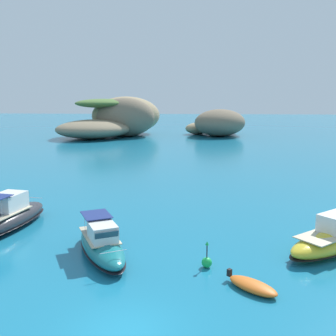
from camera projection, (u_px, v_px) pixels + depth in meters
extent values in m
plane|color=#197093|center=(125.00, 332.00, 14.86)|extent=(400.00, 400.00, 0.00)
ellipsoid|color=#9E8966|center=(126.00, 115.00, 94.72)|extent=(22.21, 21.50, 9.25)
ellipsoid|color=#756651|center=(125.00, 117.00, 89.02)|extent=(15.20, 11.87, 8.92)
ellipsoid|color=#9E8966|center=(131.00, 118.00, 94.34)|extent=(16.07, 16.82, 8.20)
ellipsoid|color=#84755B|center=(94.00, 129.00, 85.67)|extent=(22.49, 23.28, 4.14)
ellipsoid|color=#517538|center=(104.00, 103.00, 89.96)|extent=(13.34, 12.13, 2.12)
ellipsoid|color=#9E8966|center=(199.00, 128.00, 95.14)|extent=(9.13, 9.32, 2.92)
ellipsoid|color=#756651|center=(220.00, 123.00, 89.96)|extent=(16.67, 17.47, 6.31)
ellipsoid|color=#9E8966|center=(220.00, 126.00, 94.75)|extent=(12.74, 14.27, 4.06)
ellipsoid|color=#19727A|center=(102.00, 246.00, 22.00)|extent=(4.87, 6.84, 1.13)
ellipsoid|color=black|center=(102.00, 250.00, 22.04)|extent=(4.96, 6.97, 0.14)
cube|color=#C6B793|center=(99.00, 235.00, 22.36)|extent=(3.21, 4.04, 0.06)
cube|color=silver|center=(103.00, 232.00, 21.52)|extent=(2.11, 2.30, 0.93)
cube|color=#2D4756|center=(107.00, 236.00, 20.64)|extent=(1.26, 0.80, 0.50)
cylinder|color=silver|center=(113.00, 252.00, 19.53)|extent=(1.26, 0.68, 0.04)
cube|color=navy|center=(96.00, 215.00, 22.77)|extent=(2.31, 2.50, 0.04)
cylinder|color=silver|center=(108.00, 222.00, 23.14)|extent=(0.03, 0.03, 1.07)
cylinder|color=silver|center=(85.00, 225.00, 22.60)|extent=(0.03, 0.03, 1.07)
ellipsoid|color=yellow|center=(332.00, 241.00, 22.60)|extent=(7.03, 6.35, 1.24)
ellipsoid|color=black|center=(332.00, 246.00, 22.65)|extent=(7.17, 6.48, 0.15)
cube|color=#C6B793|center=(328.00, 235.00, 22.19)|extent=(4.29, 4.00, 0.06)
ellipsoid|color=#2D2D33|center=(6.00, 220.00, 26.34)|extent=(3.83, 8.44, 1.38)
ellipsoid|color=black|center=(6.00, 224.00, 26.40)|extent=(3.91, 8.61, 0.17)
cube|color=silver|center=(8.00, 202.00, 26.51)|extent=(2.08, 2.54, 1.14)
cube|color=#2D4756|center=(19.00, 196.00, 27.60)|extent=(1.61, 0.54, 0.61)
cylinder|color=silver|center=(32.00, 197.00, 29.22)|extent=(1.69, 0.33, 0.04)
cylinder|color=silver|center=(1.00, 209.00, 24.55)|extent=(0.03, 0.03, 1.30)
ellipsoid|color=orange|center=(253.00, 286.00, 18.06)|extent=(2.65, 2.57, 0.44)
cube|color=#9E998E|center=(253.00, 285.00, 18.05)|extent=(1.75, 1.68, 0.06)
cube|color=black|center=(229.00, 273.00, 19.04)|extent=(0.28, 0.28, 0.36)
sphere|color=green|center=(207.00, 262.00, 20.48)|extent=(0.56, 0.56, 0.56)
cylinder|color=black|center=(207.00, 254.00, 20.39)|extent=(0.06, 0.06, 1.00)
cone|color=green|center=(207.00, 243.00, 20.28)|extent=(0.20, 0.20, 0.20)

